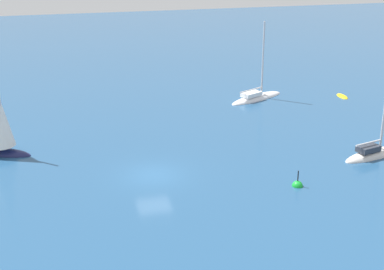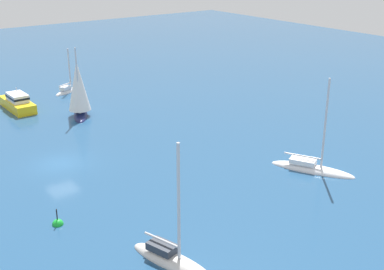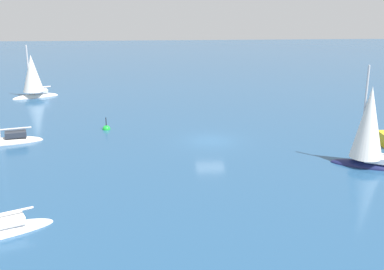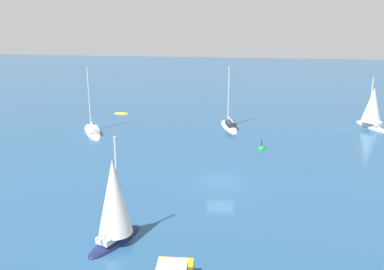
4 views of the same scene
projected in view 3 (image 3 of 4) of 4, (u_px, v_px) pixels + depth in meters
The scene contains 5 objects.
ground_plane at pixel (211, 141), 43.77m from camera, with size 160.00×160.00×0.00m, color navy.
sloop at pixel (33, 78), 59.60m from camera, with size 3.49×5.45×6.78m.
sailboat at pixel (8, 141), 43.12m from camera, with size 3.08×6.08×8.26m.
yacht at pixel (369, 131), 36.97m from camera, with size 3.62×5.42×8.06m.
channel_buoy at pixel (106, 129), 47.19m from camera, with size 0.76×0.76×1.54m.
Camera 3 is at (-41.53, 4.11, 13.31)m, focal length 46.67 mm.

